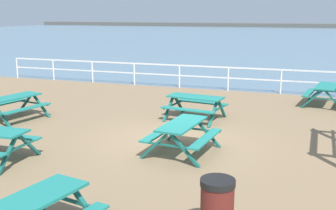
{
  "coord_description": "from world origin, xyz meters",
  "views": [
    {
      "loc": [
        3.46,
        -10.33,
        3.43
      ],
      "look_at": [
        -0.4,
        0.7,
        0.8
      ],
      "focal_mm": 43.85,
      "sensor_mm": 36.0,
      "label": 1
    }
  ],
  "objects_px": {
    "picnic_table_mid_centre": "(31,210)",
    "picnic_table_far_left": "(14,102)",
    "picnic_table_far_right": "(195,102)",
    "picnic_table_near_right": "(326,90)",
    "litter_bin": "(217,208)",
    "picnic_table_seaward": "(182,130)"
  },
  "relations": [
    {
      "from": "picnic_table_mid_centre",
      "to": "picnic_table_far_left",
      "type": "bearing_deg",
      "value": 52.42
    },
    {
      "from": "picnic_table_far_left",
      "to": "picnic_table_far_right",
      "type": "height_order",
      "value": "same"
    },
    {
      "from": "picnic_table_mid_centre",
      "to": "picnic_table_far_left",
      "type": "height_order",
      "value": "same"
    },
    {
      "from": "picnic_table_near_right",
      "to": "litter_bin",
      "type": "xyz_separation_m",
      "value": [
        -1.84,
        -10.48,
        -0.1
      ]
    },
    {
      "from": "picnic_table_seaward",
      "to": "litter_bin",
      "type": "relative_size",
      "value": 2.03
    },
    {
      "from": "picnic_table_near_right",
      "to": "litter_bin",
      "type": "distance_m",
      "value": 10.64
    },
    {
      "from": "picnic_table_far_right",
      "to": "litter_bin",
      "type": "xyz_separation_m",
      "value": [
        2.27,
        -6.89,
        -0.1
      ]
    },
    {
      "from": "picnic_table_seaward",
      "to": "picnic_table_far_right",
      "type": "bearing_deg",
      "value": 15.25
    },
    {
      "from": "picnic_table_far_left",
      "to": "picnic_table_far_right",
      "type": "xyz_separation_m",
      "value": [
        5.59,
        1.99,
        0.0
      ]
    },
    {
      "from": "picnic_table_far_left",
      "to": "picnic_table_far_right",
      "type": "relative_size",
      "value": 1.04
    },
    {
      "from": "picnic_table_mid_centre",
      "to": "picnic_table_near_right",
      "type": "bearing_deg",
      "value": -9.27
    },
    {
      "from": "picnic_table_mid_centre",
      "to": "picnic_table_seaward",
      "type": "xyz_separation_m",
      "value": [
        0.85,
        4.78,
        0.0
      ]
    },
    {
      "from": "picnic_table_near_right",
      "to": "picnic_table_seaward",
      "type": "distance_m",
      "value": 7.75
    },
    {
      "from": "litter_bin",
      "to": "picnic_table_seaward",
      "type": "bearing_deg",
      "value": 115.21
    },
    {
      "from": "picnic_table_mid_centre",
      "to": "litter_bin",
      "type": "distance_m",
      "value": 2.8
    },
    {
      "from": "picnic_table_mid_centre",
      "to": "picnic_table_far_left",
      "type": "relative_size",
      "value": 1.0
    },
    {
      "from": "picnic_table_near_right",
      "to": "litter_bin",
      "type": "bearing_deg",
      "value": 178.17
    },
    {
      "from": "picnic_table_far_right",
      "to": "litter_bin",
      "type": "relative_size",
      "value": 2.1
    },
    {
      "from": "picnic_table_seaward",
      "to": "picnic_table_near_right",
      "type": "bearing_deg",
      "value": -21.84
    },
    {
      "from": "picnic_table_near_right",
      "to": "picnic_table_far_left",
      "type": "distance_m",
      "value": 11.19
    },
    {
      "from": "picnic_table_mid_centre",
      "to": "picnic_table_seaward",
      "type": "distance_m",
      "value": 4.85
    },
    {
      "from": "picnic_table_far_left",
      "to": "litter_bin",
      "type": "distance_m",
      "value": 9.27
    }
  ]
}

